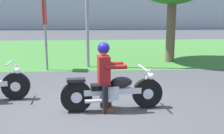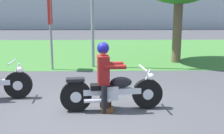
# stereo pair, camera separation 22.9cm
# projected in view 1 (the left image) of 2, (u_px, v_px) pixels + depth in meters

# --- Properties ---
(ground) EXTENTS (120.00, 120.00, 0.00)m
(ground) POSITION_uv_depth(u_px,v_px,m) (90.00, 111.00, 5.25)
(ground) COLOR #424247
(grass_verge) EXTENTS (60.00, 12.00, 0.01)m
(grass_verge) POSITION_uv_depth(u_px,v_px,m) (93.00, 49.00, 14.90)
(grass_verge) COLOR #3D7533
(grass_verge) RESTS_ON ground
(motorcycle_lead) EXTENTS (2.08, 0.66, 0.87)m
(motorcycle_lead) POSITION_uv_depth(u_px,v_px,m) (113.00, 91.00, 5.26)
(motorcycle_lead) COLOR black
(motorcycle_lead) RESTS_ON ground
(rider_lead) EXTENTS (0.58, 0.50, 1.39)m
(rider_lead) POSITION_uv_depth(u_px,v_px,m) (105.00, 71.00, 5.15)
(rider_lead) COLOR black
(rider_lead) RESTS_ON ground
(sign_banner) EXTENTS (0.08, 0.60, 2.60)m
(sign_banner) POSITION_uv_depth(u_px,v_px,m) (45.00, 21.00, 8.90)
(sign_banner) COLOR gray
(sign_banner) RESTS_ON ground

